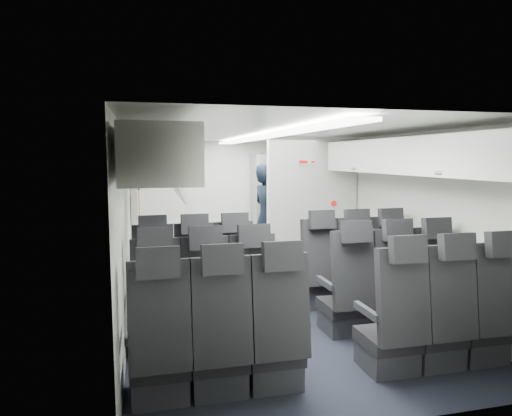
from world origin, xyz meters
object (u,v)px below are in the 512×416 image
seat_row_rear (336,333)px  galley_unit (275,204)px  seat_row_front (275,278)px  carry_on_bag (157,161)px  seat_row_mid (299,300)px  boarding_door (135,215)px  flight_attendant (267,218)px

seat_row_rear → galley_unit: (0.95, 5.05, 0.55)m
seat_row_front → seat_row_rear: size_ratio=1.00×
seat_row_front → carry_on_bag: 1.95m
seat_row_front → seat_row_rear: bearing=-90.0°
seat_row_mid → seat_row_rear: size_ratio=1.00×
seat_row_mid → carry_on_bag: (-1.35, 0.94, 1.40)m
seat_row_mid → galley_unit: galley_unit is taller
boarding_door → seat_row_mid: bearing=-61.2°
galley_unit → boarding_door: galley_unit is taller
seat_row_front → galley_unit: (0.95, 3.25, 0.55)m
seat_row_mid → boarding_door: size_ratio=1.79×
seat_row_rear → galley_unit: galley_unit is taller
boarding_door → carry_on_bag: bearing=-82.1°
seat_row_front → carry_on_bag: carry_on_bag is taller
seat_row_mid → flight_attendant: bearing=81.6°
seat_row_mid → galley_unit: size_ratio=1.75×
seat_row_mid → flight_attendant: flight_attendant is taller
seat_row_rear → carry_on_bag: carry_on_bag is taller
galley_unit → carry_on_bag: carry_on_bag is taller
seat_row_rear → flight_attendant: 3.74m
seat_row_front → flight_attendant: bearing=77.7°
seat_row_front → boarding_door: bearing=128.2°
carry_on_bag → flight_attendant: bearing=63.3°
seat_row_front → boarding_door: boarding_door is taller
seat_row_front → flight_attendant: (0.41, 1.89, 0.47)m
carry_on_bag → seat_row_rear: bearing=-36.7°
seat_row_rear → carry_on_bag: size_ratio=9.13×
boarding_door → galley_unit: bearing=24.3°
galley_unit → flight_attendant: galley_unit is taller
carry_on_bag → boarding_door: bearing=114.9°
seat_row_rear → boarding_door: 4.25m
seat_row_mid → boarding_door: bearing=118.8°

